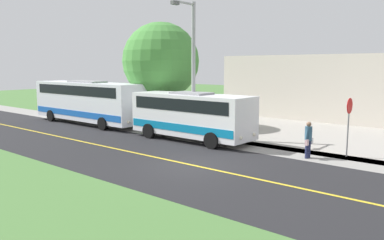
# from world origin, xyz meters

# --- Properties ---
(ground_plane) EXTENTS (120.00, 120.00, 0.00)m
(ground_plane) POSITION_xyz_m (0.00, 0.00, 0.00)
(ground_plane) COLOR #477238
(road_surface) EXTENTS (8.00, 100.00, 0.01)m
(road_surface) POSITION_xyz_m (0.00, 0.00, 0.00)
(road_surface) COLOR black
(road_surface) RESTS_ON ground
(sidewalk) EXTENTS (2.40, 100.00, 0.01)m
(sidewalk) POSITION_xyz_m (-5.20, 0.00, 0.00)
(sidewalk) COLOR gray
(sidewalk) RESTS_ON ground
(parking_lot_surface) EXTENTS (14.00, 36.00, 0.01)m
(parking_lot_surface) POSITION_xyz_m (-12.40, 3.00, 0.00)
(parking_lot_surface) COLOR #9E9991
(parking_lot_surface) RESTS_ON ground
(road_centre_line) EXTENTS (0.16, 100.00, 0.00)m
(road_centre_line) POSITION_xyz_m (0.00, 0.00, 0.01)
(road_centre_line) COLOR gold
(road_centre_line) RESTS_ON ground
(shuttle_bus_front) EXTENTS (2.63, 7.88, 2.87)m
(shuttle_bus_front) POSITION_xyz_m (-4.49, -3.77, 1.58)
(shuttle_bus_front) COLOR white
(shuttle_bus_front) RESTS_ON ground
(transit_bus_rear) EXTENTS (2.59, 10.91, 3.28)m
(transit_bus_rear) POSITION_xyz_m (-4.47, -14.10, 1.79)
(transit_bus_rear) COLOR white
(transit_bus_rear) RESTS_ON ground
(pedestrian_with_bags) EXTENTS (0.72, 0.34, 1.77)m
(pedestrian_with_bags) POSITION_xyz_m (-4.62, 3.44, 0.96)
(pedestrian_with_bags) COLOR #1E2347
(pedestrian_with_bags) RESTS_ON ground
(stop_sign) EXTENTS (0.76, 0.07, 2.88)m
(stop_sign) POSITION_xyz_m (-6.10, 4.80, 1.96)
(stop_sign) COLOR slate
(stop_sign) RESTS_ON ground
(street_light_pole) EXTENTS (1.97, 0.24, 8.11)m
(street_light_pole) POSITION_xyz_m (-4.88, -4.04, 4.46)
(street_light_pole) COLOR #9E9EA3
(street_light_pole) RESTS_ON ground
(tree_curbside) EXTENTS (5.58, 5.58, 7.54)m
(tree_curbside) POSITION_xyz_m (-7.40, -9.12, 4.74)
(tree_curbside) COLOR brown
(tree_curbside) RESTS_ON ground
(commercial_building) EXTENTS (10.00, 18.01, 5.29)m
(commercial_building) POSITION_xyz_m (-21.40, -0.86, 2.64)
(commercial_building) COLOR beige
(commercial_building) RESTS_ON ground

